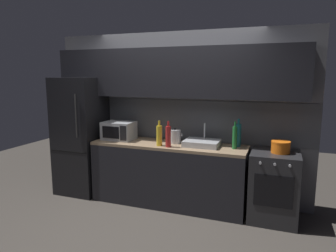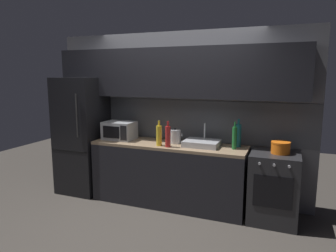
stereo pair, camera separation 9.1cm
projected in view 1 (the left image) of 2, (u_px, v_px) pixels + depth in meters
The scene contains 14 objects.
ground_plane at pixel (143, 232), 3.70m from camera, with size 10.00×10.00×0.00m, color #3D3833.
back_wall at pixel (175, 97), 4.55m from camera, with size 3.96×0.44×2.50m.
counter_run at pixel (168, 174), 4.46m from camera, with size 2.22×0.60×0.90m.
refrigerator at pixel (81, 136), 4.90m from camera, with size 0.68×0.69×1.83m.
oven_range at pixel (274, 186), 3.96m from camera, with size 0.60×0.62×0.90m.
microwave at pixel (119, 131), 4.66m from camera, with size 0.46×0.35×0.27m.
sink_basin at pixel (202, 143), 4.24m from camera, with size 0.48×0.38×0.30m.
kettle at pixel (175, 136), 4.42m from camera, with size 0.20×0.16×0.22m.
wine_bottle_teal at pixel (238, 135), 4.18m from camera, with size 0.08×0.08×0.38m.
wine_bottle_red at pixel (168, 136), 4.16m from camera, with size 0.07×0.07×0.35m.
wine_bottle_yellow at pixel (159, 135), 4.24m from camera, with size 0.08×0.08×0.35m.
wine_bottle_green at pixel (235, 137), 4.06m from camera, with size 0.06×0.06×0.37m.
mug_amber at pixel (159, 137), 4.64m from camera, with size 0.08×0.08×0.10m, color #B27019.
cooking_pot at pixel (281, 147), 3.85m from camera, with size 0.23×0.23×0.15m.
Camera 1 is at (1.49, -3.12, 1.87)m, focal length 32.86 mm.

